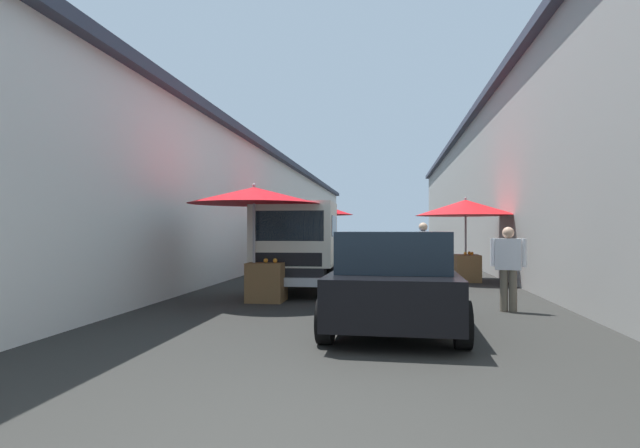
{
  "coord_description": "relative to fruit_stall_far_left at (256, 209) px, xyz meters",
  "views": [
    {
      "loc": [
        -3.12,
        -0.71,
        1.48
      ],
      "look_at": [
        7.47,
        0.77,
        1.6
      ],
      "focal_mm": 28.25,
      "sensor_mm": 36.0,
      "label": 1
    }
  ],
  "objects": [
    {
      "name": "ground",
      "position": [
        6.61,
        -2.02,
        -1.91
      ],
      "size": [
        90.0,
        90.0,
        0.0
      ],
      "primitive_type": "plane",
      "color": "#282826"
    },
    {
      "name": "building_left_whitewash",
      "position": [
        8.86,
        5.44,
        0.42
      ],
      "size": [
        49.8,
        7.5,
        4.64
      ],
      "color": "silver",
      "rests_on": "ground"
    },
    {
      "name": "building_right_concrete",
      "position": [
        8.86,
        -9.48,
        1.12
      ],
      "size": [
        49.8,
        7.5,
        6.04
      ],
      "color": "gray",
      "rests_on": "ground"
    },
    {
      "name": "fruit_stall_far_left",
      "position": [
        0.0,
        0.0,
        0.0
      ],
      "size": [
        2.7,
        2.7,
        2.42
      ],
      "color": "#9E9EA3",
      "rests_on": "ground"
    },
    {
      "name": "fruit_stall_near_left",
      "position": [
        4.8,
        -4.87,
        0.02
      ],
      "size": [
        2.85,
        2.85,
        2.4
      ],
      "color": "#9E9EA3",
      "rests_on": "ground"
    },
    {
      "name": "fruit_stall_far_right",
      "position": [
        5.94,
        -0.31,
        -0.01
      ],
      "size": [
        2.56,
        2.56,
        2.43
      ],
      "color": "#9E9EA3",
      "rests_on": "ground"
    },
    {
      "name": "hatchback_car",
      "position": [
        -2.27,
        -2.79,
        -1.17
      ],
      "size": [
        3.96,
        2.02,
        1.45
      ],
      "color": "black",
      "rests_on": "ground"
    },
    {
      "name": "delivery_truck",
      "position": [
        1.62,
        -0.61,
        -0.87
      ],
      "size": [
        4.95,
        2.05,
        2.08
      ],
      "color": "black",
      "rests_on": "ground"
    },
    {
      "name": "vendor_by_crates",
      "position": [
        -0.58,
        -4.83,
        -1.04
      ],
      "size": [
        0.32,
        0.6,
        1.53
      ],
      "color": "#665B4C",
      "rests_on": "ground"
    },
    {
      "name": "vendor_in_shade",
      "position": [
        3.13,
        -3.56,
        -0.95
      ],
      "size": [
        0.27,
        0.65,
        1.65
      ],
      "color": "#232328",
      "rests_on": "ground"
    }
  ]
}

